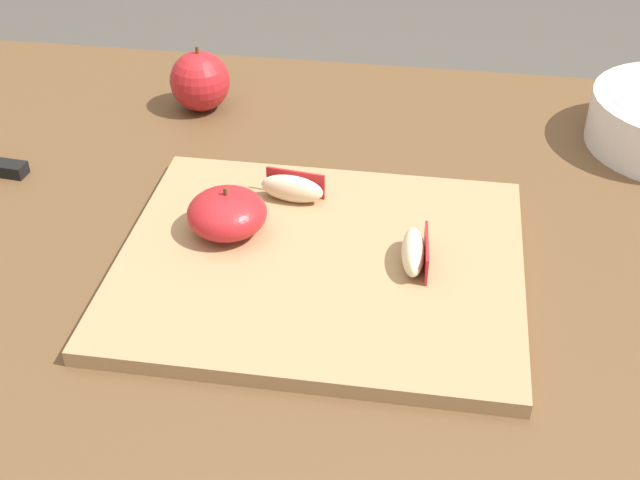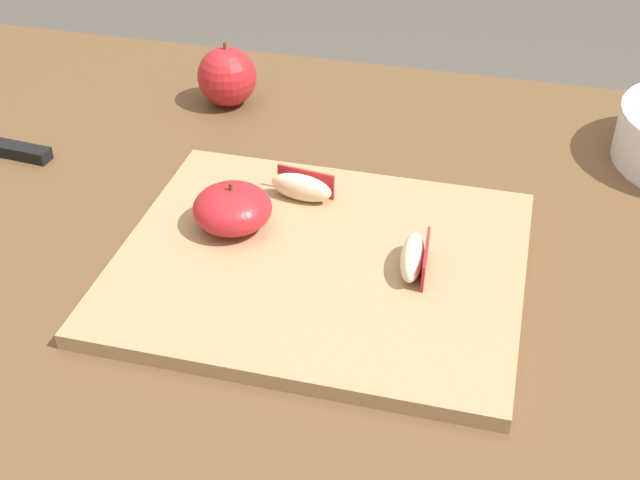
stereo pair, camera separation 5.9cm
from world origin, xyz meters
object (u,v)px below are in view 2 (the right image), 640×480
Objects in this scene: apple_half_skin_up at (232,208)px; paring_knife at (11,150)px; apple_wedge_right at (302,187)px; whole_apple_crimson at (227,77)px; cutting_board at (320,264)px; apple_wedge_back at (414,257)px.

paring_knife is (-0.30, 0.09, -0.03)m from apple_half_skin_up.
apple_wedge_right reaches higher than paring_knife.
paring_knife is 0.27m from whole_apple_crimson.
apple_half_skin_up reaches higher than cutting_board.
apple_half_skin_up is 1.15× the size of apple_wedge_back.
apple_wedge_right reaches higher than cutting_board.
apple_wedge_right is 0.35m from paring_knife.
apple_wedge_back is at bearing 2.00° from cutting_board.
apple_half_skin_up is 0.31m from paring_knife.
cutting_board is at bearing -16.52° from apple_half_skin_up.
cutting_board reaches higher than paring_knife.
apple_half_skin_up is 0.08m from apple_wedge_right.
apple_wedge_back is (0.18, -0.02, -0.01)m from apple_half_skin_up.
cutting_board is 0.10m from apple_half_skin_up.
whole_apple_crimson is at bearing 42.54° from paring_knife.
whole_apple_crimson is (0.20, 0.18, 0.03)m from paring_knife.
apple_wedge_right is at bearing 50.85° from apple_half_skin_up.
apple_wedge_right is at bearing -4.56° from paring_knife.
apple_wedge_back is 0.15m from apple_wedge_right.
cutting_board is 0.10m from apple_wedge_right.
apple_wedge_back is 0.81× the size of whole_apple_crimson.
apple_wedge_right is (-0.13, 0.09, 0.00)m from apple_wedge_back.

